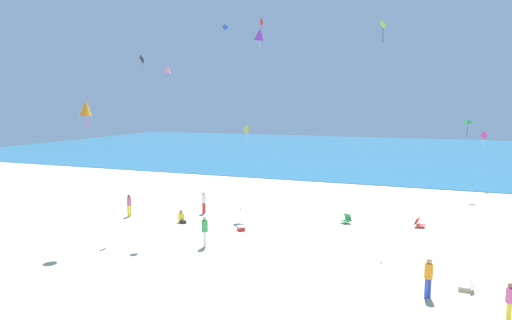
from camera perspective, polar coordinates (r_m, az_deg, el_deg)
The scene contains 22 objects.
ground_plane at distance 26.77m, azimuth 3.49°, elevation -8.91°, with size 120.00×120.00×0.00m, color beige.
ocean_water at distance 71.74m, azimuth 14.36°, elevation 1.13°, with size 120.00×60.00×0.05m, color #236084.
beach_chair_far_left at distance 28.37m, azimuth 11.73°, elevation -7.56°, with size 0.74×0.75×0.61m.
beach_chair_mid_beach at distance 20.20m, azimuth 25.89°, elevation -14.32°, with size 0.63×0.60×0.57m.
beach_chair_near_camera at distance 28.73m, azimuth 20.50°, elevation -7.71°, with size 0.75×0.76×0.57m.
cooler_box at distance 26.32m, azimuth -1.97°, elevation -8.89°, with size 0.60×0.61×0.26m.
person_0 at distance 17.99m, azimuth 30.21°, elevation -15.44°, with size 0.30×0.30×1.41m.
person_1 at distance 28.35m, azimuth -9.70°, elevation -7.45°, with size 0.72×0.65×0.81m.
person_2 at distance 23.33m, azimuth -6.71°, elevation -8.94°, with size 0.43×0.43×1.66m.
person_3 at distance 30.26m, azimuth -6.83°, elevation -5.32°, with size 0.34×0.34×1.53m.
person_4 at distance 30.52m, azimuth -16.23°, elevation -5.49°, with size 0.39×0.39×1.50m.
person_5 at distance 18.65m, azimuth 21.59°, elevation -13.78°, with size 0.45×0.45×1.60m.
kite_green at distance 38.63m, azimuth 25.89°, elevation 4.56°, with size 0.81×0.73×1.41m.
kite_black at distance 27.59m, azimuth -14.67°, elevation 12.57°, with size 0.23×0.54×0.86m.
kite_yellow at distance 44.75m, azimuth -1.21°, elevation 3.95°, with size 0.19×1.00×1.83m.
kite_purple at distance 32.51m, azimuth 0.46°, elevation 16.12°, with size 1.14×1.13×1.37m.
kite_lime at distance 26.93m, azimuth 16.27°, elevation 16.47°, with size 0.29×0.44×1.28m.
kite_orange at distance 24.72m, azimuth -21.32°, elevation 6.31°, with size 0.96×0.95×1.60m.
kite_red at distance 37.80m, azimuth 0.68°, elevation 17.56°, with size 0.09×0.77×1.22m.
kite_magenta at distance 43.20m, azimuth 27.60°, elevation 2.83°, with size 0.57×0.59×1.37m.
kite_blue at distance 49.01m, azimuth -4.05°, elevation 16.81°, with size 0.62×0.35×1.73m.
kite_pink at distance 25.98m, azimuth -11.51°, elevation 11.61°, with size 0.60×0.57×0.94m.
Camera 1 is at (7.44, -14.60, 7.47)m, focal length 30.65 mm.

